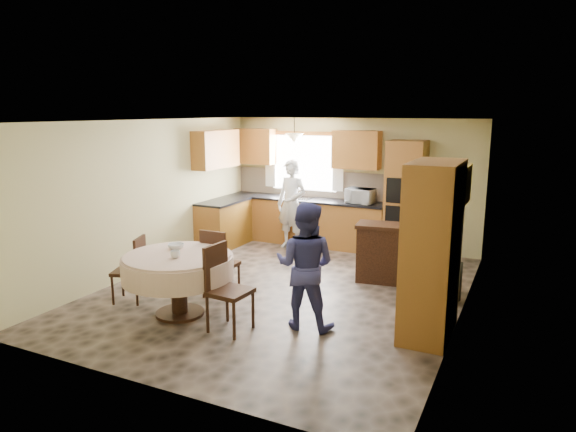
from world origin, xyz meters
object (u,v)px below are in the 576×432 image
(dining_table, at_px, (178,268))
(person_dining, at_px, (305,266))
(chair_back, at_px, (218,260))
(chair_right, at_px, (224,283))
(cupboard, at_px, (432,250))
(sideboard, at_px, (395,256))
(person_sink, at_px, (292,204))
(chair_left, at_px, (134,266))
(oven_tower, at_px, (405,199))

(dining_table, xyz_separation_m, person_dining, (1.64, 0.37, 0.15))
(chair_back, bearing_deg, chair_right, 125.84)
(cupboard, bearing_deg, person_dining, -162.01)
(cupboard, relative_size, chair_right, 1.96)
(cupboard, height_order, chair_right, cupboard)
(sideboard, height_order, person_sink, person_sink)
(person_dining, bearing_deg, chair_right, 24.06)
(chair_right, distance_m, person_sink, 3.90)
(person_dining, bearing_deg, chair_back, -20.22)
(chair_left, height_order, chair_back, chair_back)
(dining_table, distance_m, person_sink, 3.68)
(dining_table, height_order, person_dining, person_dining)
(person_sink, bearing_deg, dining_table, -78.49)
(oven_tower, relative_size, person_dining, 1.35)
(cupboard, xyz_separation_m, person_sink, (-3.16, 2.84, -0.17))
(sideboard, xyz_separation_m, chair_back, (-2.12, -1.75, 0.12))
(person_dining, bearing_deg, sideboard, -111.20)
(chair_back, relative_size, person_dining, 0.64)
(dining_table, height_order, chair_back, chair_back)
(oven_tower, bearing_deg, chair_left, -125.75)
(dining_table, distance_m, chair_back, 0.77)
(dining_table, relative_size, chair_back, 1.43)
(chair_left, bearing_deg, oven_tower, 123.73)
(oven_tower, xyz_separation_m, chair_left, (-2.86, -3.98, -0.55))
(sideboard, xyz_separation_m, cupboard, (0.83, -1.68, 0.61))
(chair_back, height_order, person_sink, person_sink)
(dining_table, bearing_deg, person_sink, 91.58)
(cupboard, height_order, dining_table, cupboard)
(chair_left, xyz_separation_m, chair_right, (1.65, -0.25, 0.07))
(sideboard, bearing_deg, dining_table, -139.16)
(chair_right, relative_size, person_sink, 0.61)
(sideboard, distance_m, person_dining, 2.25)
(oven_tower, bearing_deg, chair_back, -119.39)
(person_dining, bearing_deg, dining_table, 6.82)
(chair_left, bearing_deg, sideboard, 107.07)
(chair_back, bearing_deg, person_sink, -87.35)
(chair_left, bearing_deg, chair_back, 102.41)
(cupboard, bearing_deg, chair_left, -169.86)
(person_sink, xyz_separation_m, person_dining, (1.74, -3.30, -0.08))
(dining_table, bearing_deg, chair_back, 82.03)
(oven_tower, relative_size, chair_back, 2.12)
(oven_tower, relative_size, dining_table, 1.48)
(cupboard, relative_size, chair_left, 2.24)
(oven_tower, relative_size, cupboard, 1.02)
(dining_table, relative_size, person_sink, 0.83)
(chair_right, height_order, person_dining, person_dining)
(sideboard, relative_size, chair_right, 1.14)
(cupboard, distance_m, chair_right, 2.51)
(person_sink, bearing_deg, oven_tower, 21.67)
(oven_tower, height_order, chair_left, oven_tower)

